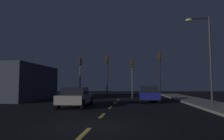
# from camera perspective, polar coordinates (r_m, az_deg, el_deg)

# --- Properties ---
(ground_plane) EXTENTS (80.00, 80.00, 0.00)m
(ground_plane) POSITION_cam_1_polar(r_m,az_deg,el_deg) (14.80, -0.17, -10.45)
(ground_plane) COLOR black
(sidewalk_curb_right) EXTENTS (3.00, 40.00, 0.15)m
(sidewalk_curb_right) POSITION_cam_1_polar(r_m,az_deg,el_deg) (15.85, 28.29, -9.25)
(sidewalk_curb_right) COLOR gray
(sidewalk_curb_right) RESTS_ON ground_plane
(lane_stripe_nearest) EXTENTS (0.16, 1.60, 0.01)m
(lane_stripe_nearest) POSITION_cam_1_polar(r_m,az_deg,el_deg) (6.80, -7.97, -17.51)
(lane_stripe_nearest) COLOR #EACC4C
(lane_stripe_nearest) RESTS_ON ground_plane
(lane_stripe_second) EXTENTS (0.16, 1.60, 0.01)m
(lane_stripe_second) POSITION_cam_1_polar(r_m,az_deg,el_deg) (10.47, -2.82, -12.92)
(lane_stripe_second) COLOR #EACC4C
(lane_stripe_second) RESTS_ON ground_plane
(lane_stripe_third) EXTENTS (0.16, 1.60, 0.01)m
(lane_stripe_third) POSITION_cam_1_polar(r_m,az_deg,el_deg) (14.21, -0.44, -10.69)
(lane_stripe_third) COLOR #EACC4C
(lane_stripe_third) RESTS_ON ground_plane
(lane_stripe_fourth) EXTENTS (0.16, 1.60, 0.01)m
(lane_stripe_fourth) POSITION_cam_1_polar(r_m,az_deg,el_deg) (17.97, 0.94, -9.38)
(lane_stripe_fourth) COLOR #EACC4C
(lane_stripe_fourth) RESTS_ON ground_plane
(lane_stripe_fifth) EXTENTS (0.16, 1.60, 0.01)m
(lane_stripe_fifth) POSITION_cam_1_polar(r_m,az_deg,el_deg) (21.74, 1.83, -8.52)
(lane_stripe_fifth) COLOR #EACC4C
(lane_stripe_fifth) RESTS_ON ground_plane
(traffic_signal_far_left) EXTENTS (0.32, 0.38, 4.97)m
(traffic_signal_far_left) POSITION_cam_1_polar(r_m,az_deg,el_deg) (25.02, -9.13, 0.04)
(traffic_signal_far_left) COLOR #4C4C51
(traffic_signal_far_left) RESTS_ON ground_plane
(traffic_signal_center_left) EXTENTS (0.32, 0.38, 5.12)m
(traffic_signal_center_left) POSITION_cam_1_polar(r_m,az_deg,el_deg) (24.37, -1.44, 0.33)
(traffic_signal_center_left) COLOR black
(traffic_signal_center_left) RESTS_ON ground_plane
(traffic_signal_center_right) EXTENTS (0.32, 0.38, 4.59)m
(traffic_signal_center_right) POSITION_cam_1_polar(r_m,az_deg,el_deg) (24.14, 5.81, -0.42)
(traffic_signal_center_right) COLOR #4C4C51
(traffic_signal_center_right) RESTS_ON ground_plane
(traffic_signal_far_right) EXTENTS (0.32, 0.38, 5.37)m
(traffic_signal_far_right) POSITION_cam_1_polar(r_m,az_deg,el_deg) (24.39, 13.56, 0.82)
(traffic_signal_far_right) COLOR black
(traffic_signal_far_right) RESTS_ON ground_plane
(car_stopped_ahead) EXTENTS (1.82, 4.02, 1.51)m
(car_stopped_ahead) POSITION_cam_1_polar(r_m,az_deg,el_deg) (18.76, 10.46, -6.77)
(car_stopped_ahead) COLOR navy
(car_stopped_ahead) RESTS_ON ground_plane
(car_adjacent_lane) EXTENTS (2.04, 4.44, 1.41)m
(car_adjacent_lane) POSITION_cam_1_polar(r_m,az_deg,el_deg) (14.79, -10.33, -7.56)
(car_adjacent_lane) COLOR gray
(car_adjacent_lane) RESTS_ON ground_plane
(street_lamp_right) EXTENTS (1.96, 0.36, 7.11)m
(street_lamp_right) POSITION_cam_1_polar(r_m,az_deg,el_deg) (17.74, 25.49, 4.89)
(street_lamp_right) COLOR #2D2D30
(street_lamp_right) RESTS_ON ground_plane
(storefront_left) EXTENTS (4.91, 8.59, 3.70)m
(storefront_left) POSITION_cam_1_polar(r_m,az_deg,el_deg) (23.48, -24.89, -3.30)
(storefront_left) COLOR #333847
(storefront_left) RESTS_ON ground_plane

